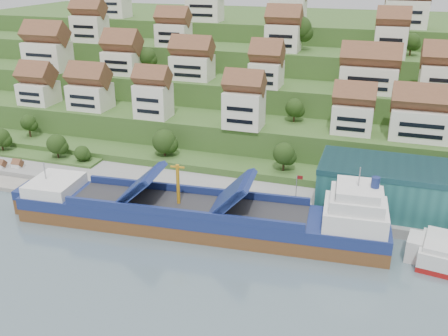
% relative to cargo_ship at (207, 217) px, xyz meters
% --- Properties ---
extents(ground, '(300.00, 300.00, 0.00)m').
position_rel_cargo_ship_xyz_m(ground, '(-1.86, 0.41, -3.20)').
color(ground, slate).
rests_on(ground, ground).
extents(quay, '(180.00, 14.00, 2.20)m').
position_rel_cargo_ship_xyz_m(quay, '(18.14, 15.41, -2.10)').
color(quay, gray).
rests_on(quay, ground).
extents(pebble_beach, '(45.00, 20.00, 1.00)m').
position_rel_cargo_ship_xyz_m(pebble_beach, '(-59.86, 12.41, -2.70)').
color(pebble_beach, gray).
rests_on(pebble_beach, ground).
extents(hillside, '(260.00, 128.00, 31.00)m').
position_rel_cargo_ship_xyz_m(hillside, '(-1.86, 103.96, 7.45)').
color(hillside, '#2D4C1E').
rests_on(hillside, ground).
extents(hillside_village, '(155.02, 65.05, 28.83)m').
position_rel_cargo_ship_xyz_m(hillside_village, '(-0.05, 60.93, 21.22)').
color(hillside_village, white).
rests_on(hillside_village, ground).
extents(hillside_trees, '(133.53, 62.32, 32.43)m').
position_rel_cargo_ship_xyz_m(hillside_trees, '(-8.18, 48.72, 15.18)').
color(hillside_trees, '#244015').
rests_on(hillside_trees, ground).
extents(flagpole, '(1.28, 0.16, 8.00)m').
position_rel_cargo_ship_xyz_m(flagpole, '(16.25, 10.41, 3.68)').
color(flagpole, gray).
rests_on(flagpole, quay).
extents(cargo_ship, '(76.09, 17.31, 16.70)m').
position_rel_cargo_ship_xyz_m(cargo_ship, '(0.00, 0.00, 0.00)').
color(cargo_ship, brown).
rests_on(cargo_ship, ground).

